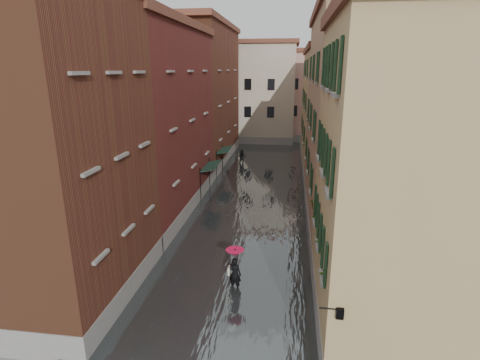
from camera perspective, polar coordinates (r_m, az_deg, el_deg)
The scene contains 16 objects.
ground at distance 18.83m, azimuth -1.72°, elevation -15.18°, with size 120.00×120.00×0.00m, color #58585A.
floodwater at distance 30.53m, azimuth 2.28°, elevation -2.18°, with size 10.00×60.00×0.20m, color #3F4445.
building_left_near at distance 17.20m, azimuth -26.84°, elevation 3.35°, with size 6.00×8.00×13.00m, color brown.
building_left_mid at distance 26.86m, azimuth -13.63°, elevation 8.29°, with size 6.00×14.00×12.50m, color #59221C.
building_left_far at distance 41.05m, azimuth -6.06°, elevation 12.43°, with size 6.00×16.00×14.00m, color brown.
building_right_near at distance 15.02m, azimuth 24.04°, elevation -0.97°, with size 6.00×8.00×11.50m, color #A08653.
building_right_mid at distance 25.38m, azimuth 17.62°, elevation 8.09°, with size 6.00×14.00×13.00m, color #94775A.
building_right_far at distance 40.23m, azimuth 14.09°, elevation 10.16°, with size 6.00×16.00×11.50m, color #A08653.
building_end_cream at distance 54.19m, azimuth 1.76°, elevation 12.97°, with size 12.00×9.00×13.00m, color #C2B19A.
building_end_pink at distance 56.01m, azimuth 11.39°, elevation 12.26°, with size 10.00×9.00×12.00m, color #CC978F.
awning_near at distance 29.72m, azimuth -4.50°, elevation 2.05°, with size 1.09×3.34×2.80m.
awning_far at distance 35.58m, azimuth -2.43°, elevation 4.49°, with size 1.09×3.02×2.80m.
wall_lantern at distance 12.08m, azimuth 14.87°, elevation -18.90°, with size 0.71×0.22×0.35m.
window_planters at distance 16.41m, azimuth 12.18°, elevation -6.77°, with size 0.59×8.00×0.84m.
pedestrian_main at distance 17.60m, azimuth -0.79°, elevation -13.08°, with size 0.86×0.86×2.06m.
pedestrian_far at distance 40.08m, azimuth 0.32°, elevation 3.49°, with size 0.81×0.63×1.66m, color black.
Camera 1 is at (2.71, -15.78, 9.91)m, focal length 28.00 mm.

